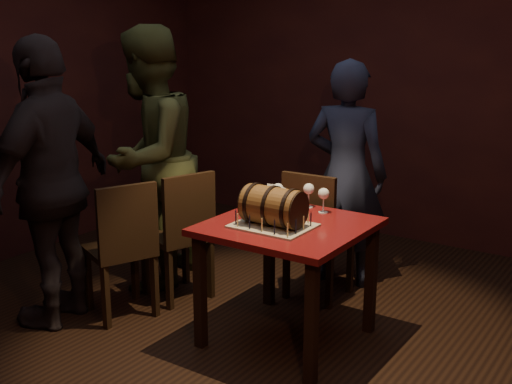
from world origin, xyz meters
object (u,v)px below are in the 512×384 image
Objects in this scene: wine_glass_left at (278,190)px; chair_left_rear at (182,229)px; wine_glass_mid at (309,190)px; pint_of_ale at (281,201)px; person_left_front at (52,183)px; barrel_cake at (273,206)px; wine_glass_right at (324,195)px; pub_table at (288,241)px; chair_back at (314,229)px; person_back at (346,174)px; person_left_rear at (148,159)px; chair_left_front at (123,243)px.

chair_left_rear is at bearing -166.66° from wine_glass_left.
wine_glass_mid reaches higher than pint_of_ale.
wine_glass_left is at bearing 113.98° from person_left_front.
wine_glass_right is (0.10, 0.43, -0.01)m from barrel_cake.
pub_table is 0.97× the size of chair_back.
pint_of_ale is at bearing 80.46° from person_back.
barrel_cake is at bearing 96.97° from person_left_front.
person_back is 0.88× the size of person_left_rear.
wine_glass_right is 0.17× the size of chair_back.
person_back is (0.10, 0.79, -0.03)m from wine_glass_left.
chair_back is 0.55× the size of person_back.
barrel_cake reaches higher than wine_glass_left.
pint_of_ale is 1.45m from person_left_front.
wine_glass_right reaches higher than pub_table.
pint_of_ale is (-0.18, 0.19, 0.18)m from pub_table.
chair_left_rear is (-0.88, 0.21, -0.35)m from barrel_cake.
wine_glass_right is 0.17× the size of chair_left_rear.
barrel_cake is 2.54× the size of wine_glass_mid.
wine_glass_mid is at bearing 101.45° from pub_table.
chair_back is at bearing 77.94° from wine_glass_left.
wine_glass_mid is (-0.04, 0.48, -0.01)m from barrel_cake.
pint_of_ale is at bearing -118.19° from wine_glass_mid.
pint_of_ale is (0.07, -0.07, -0.05)m from wine_glass_left.
chair_left_front is at bearing -132.40° from chair_back.
person_left_rear is (-0.29, 0.57, 0.43)m from chair_left_front.
person_left_rear is (-1.34, 0.23, 0.32)m from pub_table.
chair_left_front is at bearing -105.61° from chair_left_rear.
chair_left_front is 0.77m from person_left_rear.
person_left_front is (-1.46, -0.91, 0.06)m from wine_glass_right.
person_left_rear is at bearing 27.38° from person_back.
chair_left_rear is at bearing -167.68° from wine_glass_right.
wine_glass_right is at bearing 78.52° from person_left_rear.
chair_left_rear is (-0.85, -0.27, -0.34)m from wine_glass_mid.
barrel_cake reaches higher than pint_of_ale.
chair_left_front is (-0.87, -0.53, -0.30)m from pint_of_ale.
pint_of_ale is 0.16× the size of chair_left_rear.
wine_glass_mid is 0.21m from pint_of_ale.
person_left_front reaches higher than wine_glass_right.
person_left_rear reaches higher than wine_glass_left.
barrel_cake is 0.44× the size of chair_left_front.
wine_glass_right is 1.41m from person_left_rear.
chair_left_rear and chair_left_front have the same top height.
person_left_rear is at bearing -177.91° from wine_glass_left.
person_left_front is (-1.39, -0.59, 0.29)m from pub_table.
pint_of_ale is 1.17m from person_left_rear.
person_left_front is at bearing -147.28° from pint_of_ale.
chair_left_rear reaches higher than wine_glass_mid.
wine_glass_right is 0.09× the size of person_left_front.
chair_back and chair_left_rear have the same top height.
wine_glass_mid is 0.17× the size of chair_back.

